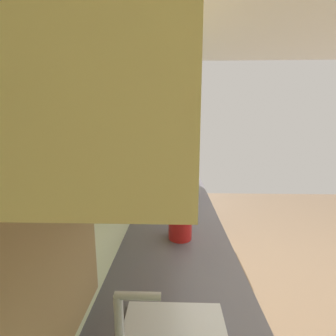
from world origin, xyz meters
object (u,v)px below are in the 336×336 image
object	(u,v)px
kettle	(180,227)
oven_range	(176,195)
bowl	(177,176)
microwave	(173,182)

from	to	relation	value
kettle	oven_range	bearing A→B (deg)	0.42
oven_range	kettle	size ratio (longest dim) A/B	5.95
oven_range	bowl	world-z (taller)	oven_range
oven_range	microwave	xyz separation A→B (m)	(-1.44, 0.03, 0.58)
oven_range	microwave	world-z (taller)	microwave
oven_range	kettle	xyz separation A→B (m)	(-2.24, -0.02, 0.51)
oven_range	bowl	bearing A→B (deg)	-178.62
bowl	kettle	distance (m)	1.56
oven_range	microwave	distance (m)	1.56
oven_range	bowl	xyz separation A→B (m)	(-0.69, -0.02, 0.47)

